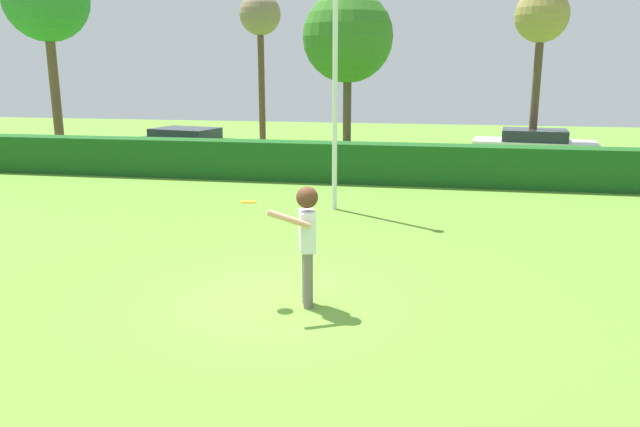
% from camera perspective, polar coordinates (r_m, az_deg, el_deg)
% --- Properties ---
extents(ground_plane, '(60.00, 60.00, 0.00)m').
position_cam_1_polar(ground_plane, '(9.19, -3.72, -8.26)').
color(ground_plane, '#619531').
extents(person, '(0.66, 0.71, 1.78)m').
position_cam_1_polar(person, '(8.71, -1.27, -1.75)').
color(person, slate).
rests_on(person, ground).
extents(frisbee, '(0.24, 0.24, 0.05)m').
position_cam_1_polar(frisbee, '(8.96, -6.67, 1.08)').
color(frisbee, orange).
extents(lamppost, '(0.24, 0.24, 6.07)m').
position_cam_1_polar(lamppost, '(14.67, 1.42, 13.28)').
color(lamppost, silver).
rests_on(lamppost, ground).
extents(hedge_row, '(29.40, 0.90, 1.19)m').
position_cam_1_polar(hedge_row, '(18.53, 3.77, 4.75)').
color(hedge_row, '#19521B').
rests_on(hedge_row, ground).
extents(parked_car_green, '(4.46, 2.54, 1.25)m').
position_cam_1_polar(parked_car_green, '(22.96, -12.41, 6.39)').
color(parked_car_green, '#1E6633').
rests_on(parked_car_green, ground).
extents(parked_car_white, '(4.38, 2.23, 1.25)m').
position_cam_1_polar(parked_car_white, '(23.26, 19.31, 6.04)').
color(parked_car_white, white).
rests_on(parked_car_white, ground).
extents(bare_elm_tree, '(1.83, 1.83, 6.05)m').
position_cam_1_polar(bare_elm_tree, '(23.25, 19.97, 16.61)').
color(bare_elm_tree, brown).
rests_on(bare_elm_tree, ground).
extents(maple_tree, '(1.79, 1.79, 6.53)m').
position_cam_1_polar(maple_tree, '(27.85, -5.61, 17.61)').
color(maple_tree, brown).
rests_on(maple_tree, ground).
extents(willow_tree, '(3.31, 3.31, 7.68)m').
position_cam_1_polar(willow_tree, '(27.52, -24.20, 17.70)').
color(willow_tree, brown).
rests_on(willow_tree, ground).
extents(birch_tree, '(3.54, 3.54, 6.33)m').
position_cam_1_polar(birch_tree, '(24.85, 2.61, 16.10)').
color(birch_tree, brown).
rests_on(birch_tree, ground).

